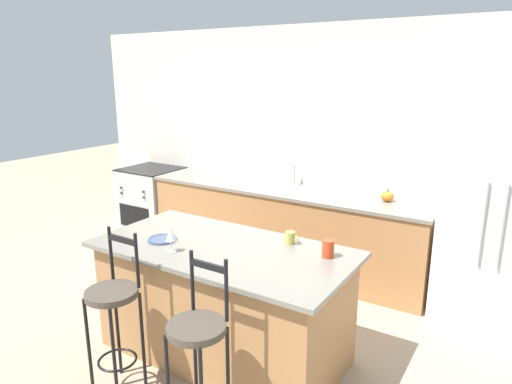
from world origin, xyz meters
name	(u,v)px	position (x,y,z in m)	size (l,w,h in m)	color
ground_plane	(267,278)	(0.00, 0.00, 0.00)	(18.00, 18.00, 0.00)	tan
wall_back	(300,147)	(0.00, 0.73, 1.35)	(6.00, 0.07, 2.70)	beige
back_counter	(284,228)	(0.00, 0.39, 0.47)	(3.30, 0.71, 0.94)	#A87547
sink_faucet	(294,173)	(0.00, 0.60, 1.07)	(0.02, 0.13, 0.22)	#ADAFB5
kitchen_island	(224,301)	(0.41, -1.36, 0.46)	(1.99, 1.01, 0.91)	#A87547
refrigerator	(497,224)	(2.13, 0.33, 0.92)	(0.88, 0.78, 1.84)	white
oven_range	(153,202)	(-2.04, 0.37, 0.47)	(0.73, 0.71, 0.94)	#B7B7BC
bar_stool_near	(114,309)	(0.03, -2.10, 0.62)	(0.36, 0.36, 1.16)	black
bar_stool_far	(198,346)	(0.79, -2.13, 0.62)	(0.36, 0.36, 1.16)	black
dinner_plate	(162,239)	(-0.07, -1.50, 0.92)	(0.23, 0.23, 0.02)	#425170
wine_glass	(171,235)	(0.15, -1.63, 1.04)	(0.08, 0.08, 0.18)	white
coffee_mug	(290,238)	(0.82, -1.02, 0.96)	(0.11, 0.08, 0.10)	#C1B251
tumbler_cup	(328,249)	(1.17, -1.12, 0.98)	(0.09, 0.09, 0.13)	red
pumpkin_decoration	(387,196)	(1.13, 0.47, 0.99)	(0.13, 0.13, 0.12)	orange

